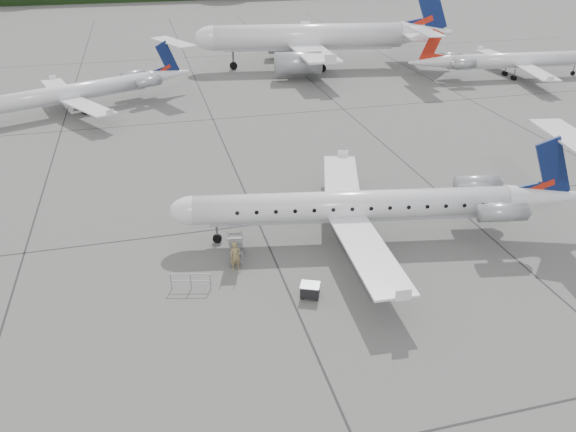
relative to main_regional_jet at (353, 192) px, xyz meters
name	(u,v)px	position (x,y,z in m)	size (l,w,h in m)	color
ground	(373,272)	(-0.09, -4.22, -3.29)	(320.00, 320.00, 0.00)	#585856
main_regional_jet	(353,192)	(0.00, 0.00, 0.00)	(25.65, 18.46, 6.58)	silver
airstair	(236,244)	(-7.64, -0.67, -2.26)	(0.85, 2.10, 2.06)	silver
passenger	(235,256)	(-7.86, -1.85, -2.37)	(0.67, 0.44, 1.83)	olive
safety_railing	(191,282)	(-10.65, -3.22, -2.79)	(2.20, 0.08, 1.00)	gray
baggage_cart	(310,290)	(-4.38, -5.60, -2.85)	(1.00, 0.81, 0.87)	black
bg_narrowbody	(308,24)	(10.52, 46.10, 2.60)	(32.82, 23.63, 11.78)	silver
bg_regional_left	(69,84)	(-19.62, 32.65, -0.22)	(23.39, 16.84, 6.14)	silver
bg_regional_right	(520,53)	(35.43, 34.09, -0.08)	(24.42, 17.58, 6.41)	silver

